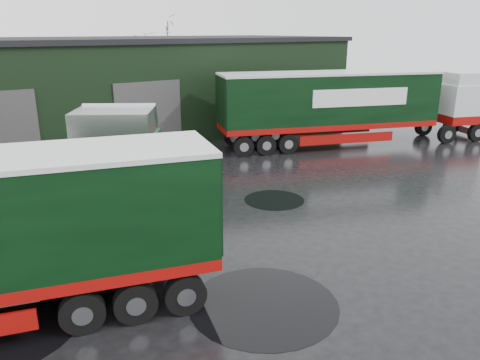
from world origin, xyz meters
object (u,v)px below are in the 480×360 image
warehouse (111,87)px  tree_back_b (157,64)px  hero_tractor (106,188)px  wash_bucket (203,206)px  lorry_right (328,109)px

warehouse → tree_back_b: tree_back_b is taller
warehouse → tree_back_b: 12.82m
warehouse → hero_tractor: size_ratio=4.64×
wash_bucket → tree_back_b: size_ratio=0.05×
tree_back_b → hero_tractor: bearing=-117.7°
lorry_right → tree_back_b: bearing=-156.1°
wash_bucket → tree_back_b: 28.24m
hero_tractor → wash_bucket: size_ratio=20.25×
warehouse → hero_tractor: bearing=-110.3°
lorry_right → wash_bucket: lorry_right is taller
hero_tractor → lorry_right: (15.87, 6.58, 0.07)m
hero_tractor → wash_bucket: 4.92m
hero_tractor → lorry_right: lorry_right is taller
hero_tractor → tree_back_b: tree_back_b is taller
hero_tractor → lorry_right: size_ratio=0.41×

